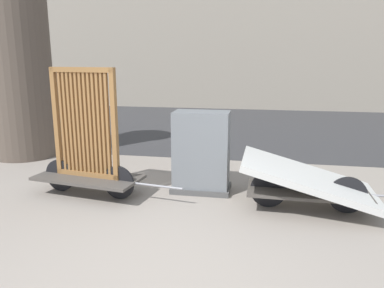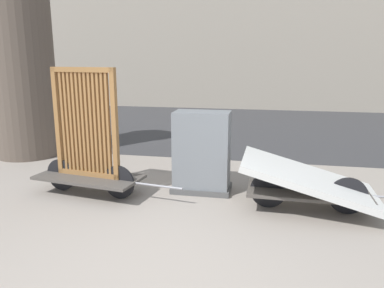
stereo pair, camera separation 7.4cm
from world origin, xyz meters
name	(u,v)px [view 1 (the left image)]	position (x,y,z in m)	size (l,w,h in m)	color
ground_plane	(155,276)	(0.00, 0.00, 0.00)	(60.00, 60.00, 0.00)	gray
road_strip	(229,126)	(0.00, 7.91, 0.00)	(56.00, 7.59, 0.01)	#38383A
bike_cart_with_bedframe	(87,152)	(-1.52, 1.86, 0.65)	(2.26, 0.92, 1.83)	#4C4742
bike_cart_with_mattress	(308,182)	(1.53, 1.86, 0.39)	(2.33, 1.10, 0.70)	#4C4742
utility_cabinet	(201,155)	(0.05, 2.32, 0.56)	(0.87, 0.52, 1.20)	#4C4C4C
advertising_column	(18,64)	(-3.81, 3.76, 1.84)	(1.40, 1.40, 3.63)	brown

